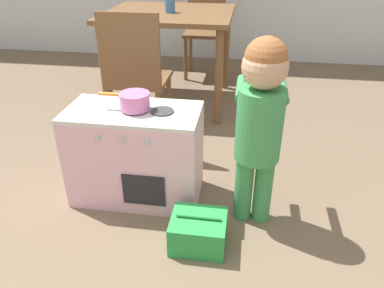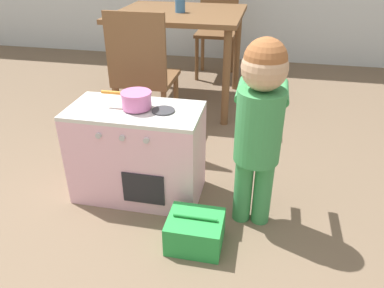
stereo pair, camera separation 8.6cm
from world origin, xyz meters
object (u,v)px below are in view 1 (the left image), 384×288
Objects in this scene: toy_pot at (134,100)px; toy_basket at (198,231)px; dining_table at (170,25)px; cup_on_table at (170,6)px; child_figure at (261,113)px; dining_chair_far at (205,27)px; play_kitchen at (136,154)px; dining_chair_near at (137,76)px.

toy_basket is at bearing -42.61° from toy_pot.
cup_on_table is (0.02, -0.05, 0.15)m from dining_table.
dining_table reaches higher than toy_pot.
toy_basket is (-0.24, -0.24, -0.51)m from child_figure.
dining_chair_far is (0.19, 0.78, -0.17)m from dining_table.
play_kitchen is 0.71m from child_figure.
dining_table is (-0.09, 1.35, 0.39)m from play_kitchen.
dining_chair_far is (-0.28, 2.47, 0.40)m from toy_basket.
dining_chair_near is 0.77m from cup_on_table.
dining_table is at bearing 94.27° from toy_pot.
child_figure is at bearing -9.37° from toy_pot.
dining_table is at bearing 108.64° from cup_on_table.
child_figure is 1.03× the size of dining_chair_far.
cup_on_table is at bearing 93.66° from toy_pot.
play_kitchen is 2.15m from dining_chair_far.
play_kitchen is at bearing 138.53° from toy_basket.
play_kitchen is 1.41m from dining_table.
dining_chair_far is 9.26× the size of cup_on_table.
dining_chair_far reaches higher than dining_table.
play_kitchen is 0.31m from toy_pot.
cup_on_table reaches higher than dining_table.
toy_pot is 2.66× the size of cup_on_table.
toy_basket is at bearing -74.67° from cup_on_table.
play_kitchen is 0.76× the size of dining_chair_near.
toy_pot is at bearing -86.34° from cup_on_table.
dining_table is 1.11× the size of dining_chair_far.
child_figure is 3.64× the size of toy_basket.
dining_table is 10.29× the size of cup_on_table.
cup_on_table reaches higher than toy_pot.
dining_chair_far is (-0.52, 2.23, -0.11)m from child_figure.
dining_chair_near reaches higher than toy_pot.
child_figure is at bearing 44.61° from toy_basket.
cup_on_table is at bearing 116.17° from child_figure.
dining_chair_far is at bearing 76.36° from dining_table.
toy_basket is (0.38, -0.34, -0.18)m from play_kitchen.
play_kitchen is 2.65× the size of toy_pot.
play_kitchen is 0.76× the size of dining_chair_far.
toy_basket is (0.37, -0.34, -0.49)m from toy_pot.
dining_table is at bearing 105.43° from toy_basket.
dining_table reaches higher than play_kitchen.
play_kitchen is 1.41m from cup_on_table.
toy_basket is 1.84m from cup_on_table.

